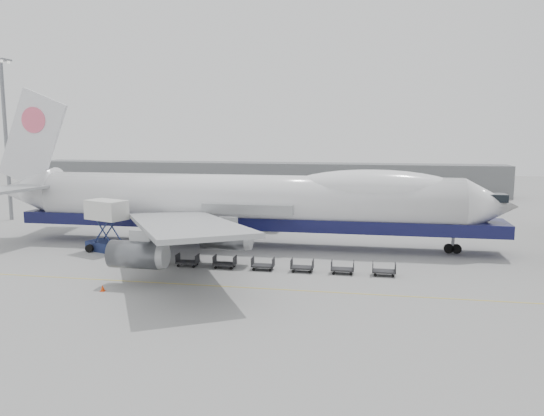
# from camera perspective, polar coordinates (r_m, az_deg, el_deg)

# --- Properties ---
(ground) EXTENTS (260.00, 260.00, 0.00)m
(ground) POSITION_cam_1_polar(r_m,az_deg,el_deg) (55.86, -5.68, -6.54)
(ground) COLOR gray
(ground) RESTS_ON ground
(apron_line) EXTENTS (60.00, 0.15, 0.01)m
(apron_line) POSITION_cam_1_polar(r_m,az_deg,el_deg) (50.35, -7.60, -8.23)
(apron_line) COLOR gold
(apron_line) RESTS_ON ground
(hangar) EXTENTS (110.00, 8.00, 7.00)m
(hangar) POSITION_cam_1_polar(r_m,az_deg,el_deg) (124.88, -1.16, 3.31)
(hangar) COLOR slate
(hangar) RESTS_ON ground
(floodlight_mast) EXTENTS (2.40, 2.40, 25.43)m
(floodlight_mast) POSITION_cam_1_polar(r_m,az_deg,el_deg) (95.01, -26.75, 7.39)
(floodlight_mast) COLOR slate
(floodlight_mast) RESTS_ON ground
(airliner) EXTENTS (67.00, 55.30, 19.98)m
(airliner) POSITION_cam_1_polar(r_m,az_deg,el_deg) (66.04, -2.31, 0.76)
(airliner) COLOR white
(airliner) RESTS_ON ground
(catering_truck) EXTENTS (5.76, 4.82, 6.15)m
(catering_truck) POSITION_cam_1_polar(r_m,az_deg,el_deg) (66.08, -17.32, -1.52)
(catering_truck) COLOR #1A244E
(catering_truck) RESTS_ON ground
(traffic_cone) EXTENTS (0.42, 0.42, 0.62)m
(traffic_cone) POSITION_cam_1_polar(r_m,az_deg,el_deg) (50.40, -17.76, -8.20)
(traffic_cone) COLOR red
(traffic_cone) RESTS_ON ground
(dolly_0) EXTENTS (2.30, 1.35, 1.30)m
(dolly_0) POSITION_cam_1_polar(r_m,az_deg,el_deg) (58.75, -12.85, -5.44)
(dolly_0) COLOR #2D2D30
(dolly_0) RESTS_ON ground
(dolly_1) EXTENTS (2.30, 1.35, 1.30)m
(dolly_1) POSITION_cam_1_polar(r_m,az_deg,el_deg) (57.28, -9.07, -5.69)
(dolly_1) COLOR #2D2D30
(dolly_1) RESTS_ON ground
(dolly_2) EXTENTS (2.30, 1.35, 1.30)m
(dolly_2) POSITION_cam_1_polar(r_m,az_deg,el_deg) (56.06, -5.10, -5.92)
(dolly_2) COLOR #2D2D30
(dolly_2) RESTS_ON ground
(dolly_3) EXTENTS (2.30, 1.35, 1.30)m
(dolly_3) POSITION_cam_1_polar(r_m,az_deg,el_deg) (55.13, -0.98, -6.13)
(dolly_3) COLOR #2D2D30
(dolly_3) RESTS_ON ground
(dolly_4) EXTENTS (2.30, 1.35, 1.30)m
(dolly_4) POSITION_cam_1_polar(r_m,az_deg,el_deg) (54.48, 3.27, -6.32)
(dolly_4) COLOR #2D2D30
(dolly_4) RESTS_ON ground
(dolly_5) EXTENTS (2.30, 1.35, 1.30)m
(dolly_5) POSITION_cam_1_polar(r_m,az_deg,el_deg) (54.14, 7.59, -6.47)
(dolly_5) COLOR #2D2D30
(dolly_5) RESTS_ON ground
(dolly_6) EXTENTS (2.30, 1.35, 1.30)m
(dolly_6) POSITION_cam_1_polar(r_m,az_deg,el_deg) (54.11, 11.95, -6.59)
(dolly_6) COLOR #2D2D30
(dolly_6) RESTS_ON ground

